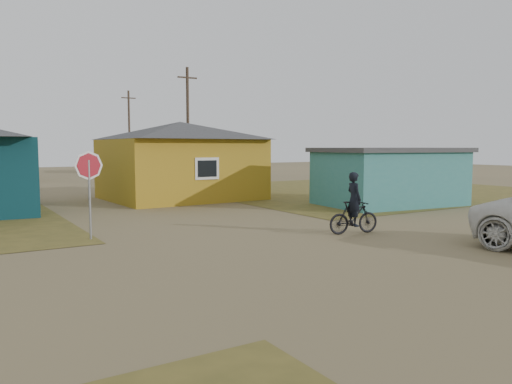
% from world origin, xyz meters
% --- Properties ---
extents(ground, '(120.00, 120.00, 0.00)m').
position_xyz_m(ground, '(0.00, 0.00, 0.00)').
color(ground, olive).
extents(grass_ne, '(20.00, 18.00, 0.00)m').
position_xyz_m(grass_ne, '(14.00, 13.00, 0.01)').
color(grass_ne, brown).
rests_on(grass_ne, ground).
extents(house_yellow, '(7.72, 6.76, 3.90)m').
position_xyz_m(house_yellow, '(2.50, 14.00, 2.00)').
color(house_yellow, '#A88019').
rests_on(house_yellow, ground).
extents(shed_turquoise, '(6.71, 4.93, 2.60)m').
position_xyz_m(shed_turquoise, '(9.50, 6.50, 1.31)').
color(shed_turquoise, teal).
rests_on(shed_turquoise, ground).
extents(house_beige_east, '(6.95, 6.05, 3.60)m').
position_xyz_m(house_beige_east, '(10.00, 40.00, 1.86)').
color(house_beige_east, gray).
rests_on(house_beige_east, ground).
extents(utility_pole_near, '(1.40, 0.20, 8.00)m').
position_xyz_m(utility_pole_near, '(6.50, 22.00, 4.14)').
color(utility_pole_near, '#423327').
rests_on(utility_pole_near, ground).
extents(utility_pole_far, '(1.40, 0.20, 8.00)m').
position_xyz_m(utility_pole_far, '(7.50, 38.00, 4.14)').
color(utility_pole_far, '#423327').
rests_on(utility_pole_far, ground).
extents(stop_sign, '(0.82, 0.22, 2.53)m').
position_xyz_m(stop_sign, '(-4.19, 4.89, 1.85)').
color(stop_sign, gray).
rests_on(stop_sign, ground).
extents(cyclist, '(1.73, 0.77, 1.88)m').
position_xyz_m(cyclist, '(2.86, 1.65, 0.69)').
color(cyclist, black).
rests_on(cyclist, ground).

